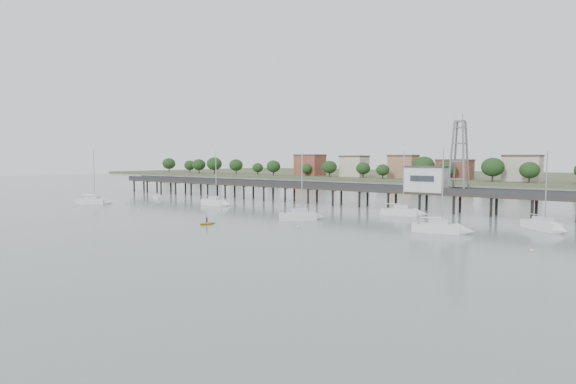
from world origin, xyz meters
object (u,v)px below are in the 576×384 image
(pier, at_px, (325,188))
(sailboat_f, at_px, (407,212))
(sailboat_a, at_px, (98,201))
(yellow_dinghy, at_px, (207,225))
(sailboat_d, at_px, (447,229))
(white_tender, at_px, (158,197))
(sailboat_e, at_px, (548,227))
(sailboat_b, at_px, (219,203))
(sailboat_c, at_px, (306,216))
(lattice_tower, at_px, (459,157))

(pier, relative_size, sailboat_f, 11.54)
(sailboat_a, xyz_separation_m, yellow_dinghy, (46.82, -8.74, -0.64))
(sailboat_d, bearing_deg, sailboat_f, 113.90)
(sailboat_f, bearing_deg, white_tender, 164.01)
(sailboat_e, height_order, white_tender, sailboat_e)
(pier, distance_m, sailboat_b, 25.16)
(sailboat_c, distance_m, sailboat_f, 20.33)
(yellow_dinghy, bearing_deg, sailboat_c, 66.83)
(sailboat_a, xyz_separation_m, sailboat_b, (25.53, 14.80, 0.00))
(pier, xyz_separation_m, sailboat_b, (-17.23, -18.05, -3.15))
(sailboat_a, xyz_separation_m, sailboat_e, (92.74, 17.52, 0.00))
(lattice_tower, relative_size, sailboat_a, 1.16)
(sailboat_a, bearing_deg, lattice_tower, -8.29)
(lattice_tower, bearing_deg, sailboat_c, -124.10)
(sailboat_d, height_order, sailboat_b, sailboat_b)
(sailboat_a, height_order, yellow_dinghy, sailboat_a)
(sailboat_d, height_order, sailboat_e, sailboat_d)
(sailboat_b, distance_m, sailboat_e, 67.26)
(sailboat_c, relative_size, sailboat_f, 0.95)
(lattice_tower, height_order, white_tender, lattice_tower)
(sailboat_c, relative_size, white_tender, 3.25)
(sailboat_f, distance_m, white_tender, 69.21)
(sailboat_b, bearing_deg, white_tender, 172.39)
(sailboat_b, height_order, yellow_dinghy, sailboat_b)
(sailboat_a, height_order, sailboat_d, sailboat_a)
(pier, height_order, sailboat_c, sailboat_c)
(sailboat_a, relative_size, sailboat_d, 1.03)
(pier, xyz_separation_m, sailboat_d, (38.64, -26.51, -3.15))
(sailboat_b, height_order, white_tender, sailboat_b)
(sailboat_f, bearing_deg, sailboat_b, 170.69)
(sailboat_b, bearing_deg, sailboat_f, 9.94)
(sailboat_b, xyz_separation_m, yellow_dinghy, (21.29, -23.54, -0.64))
(sailboat_f, bearing_deg, sailboat_a, 178.62)
(white_tender, bearing_deg, sailboat_b, 8.22)
(pier, bearing_deg, sailboat_c, -63.24)
(pier, distance_m, sailboat_c, 30.03)
(lattice_tower, distance_m, sailboat_a, 81.88)
(sailboat_e, height_order, sailboat_c, sailboat_e)
(lattice_tower, bearing_deg, pier, -180.00)
(sailboat_c, bearing_deg, sailboat_a, 135.00)
(sailboat_c, xyz_separation_m, sailboat_f, (11.88, 16.49, -0.00))
(pier, distance_m, yellow_dinghy, 41.96)
(sailboat_b, height_order, sailboat_f, sailboat_b)
(sailboat_c, bearing_deg, white_tender, 116.97)
(pier, height_order, sailboat_a, sailboat_a)
(lattice_tower, xyz_separation_m, sailboat_e, (18.47, -15.32, -10.46))
(sailboat_d, xyz_separation_m, white_tender, (-82.37, 11.75, -0.22))
(pier, height_order, sailboat_f, sailboat_f)
(sailboat_e, xyz_separation_m, sailboat_f, (-24.64, 5.15, -0.00))
(sailboat_e, relative_size, sailboat_c, 1.03)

